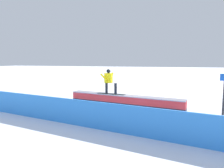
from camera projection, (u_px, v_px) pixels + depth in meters
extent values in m
plane|color=white|center=(124.00, 106.00, 10.85)|extent=(120.00, 120.00, 0.00)
cube|color=red|center=(124.00, 101.00, 10.81)|extent=(6.26, 1.68, 0.57)
cube|color=black|center=(124.00, 104.00, 10.83)|extent=(6.27, 1.70, 0.14)
cube|color=#928F9D|center=(124.00, 95.00, 10.78)|extent=(6.27, 1.74, 0.04)
cube|color=black|center=(111.00, 94.00, 11.12)|extent=(1.60, 0.49, 0.01)
cylinder|color=black|center=(107.00, 88.00, 11.19)|extent=(0.16, 0.16, 0.59)
cylinder|color=black|center=(116.00, 89.00, 10.98)|extent=(0.16, 0.16, 0.59)
cube|color=yellow|center=(108.00, 78.00, 11.07)|extent=(0.43, 0.29, 0.52)
sphere|color=black|center=(108.00, 71.00, 11.03)|extent=(0.22, 0.22, 0.22)
cylinder|color=yellow|center=(104.00, 78.00, 10.99)|extent=(0.46, 0.14, 0.45)
cylinder|color=yellow|center=(111.00, 77.00, 11.18)|extent=(0.26, 0.12, 0.55)
cube|color=#3187EF|center=(100.00, 116.00, 7.21)|extent=(13.29, 2.61, 0.99)
cylinder|color=#262628|center=(224.00, 99.00, 8.79)|extent=(0.10, 0.10, 1.57)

